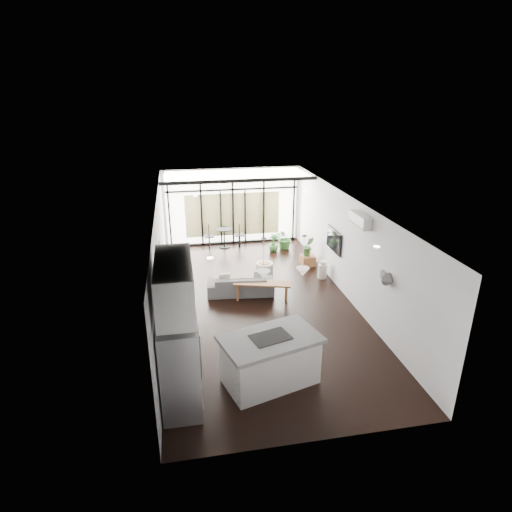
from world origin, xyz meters
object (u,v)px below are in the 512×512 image
object	(u,v)px
tv	(334,240)
sofa	(240,282)
console_bench	(262,291)
pouf	(264,269)
island	(270,360)
milk_can	(322,269)
fridge	(180,370)

from	to	relation	value
tv	sofa	bearing A→B (deg)	-173.05
console_bench	pouf	world-z (taller)	console_bench
island	milk_can	distance (m)	5.32
island	pouf	size ratio (longest dim) A/B	3.44
sofa	pouf	xyz separation A→B (m)	(0.91, 1.06, -0.15)
sofa	tv	bearing A→B (deg)	-167.02
fridge	pouf	world-z (taller)	fridge
fridge	tv	bearing A→B (deg)	46.61
console_bench	fridge	bearing A→B (deg)	-103.91
sofa	tv	xyz separation A→B (m)	(2.84, 0.35, 0.93)
sofa	pouf	bearing A→B (deg)	-124.60
pouf	tv	world-z (taller)	tv
island	fridge	bearing A→B (deg)	179.94
sofa	tv	world-z (taller)	tv
island	pouf	world-z (taller)	island
console_bench	tv	size ratio (longest dim) A/B	1.42
island	sofa	xyz separation A→B (m)	(0.02, 4.00, -0.15)
pouf	console_bench	bearing A→B (deg)	-103.86
sofa	pouf	distance (m)	1.40
milk_can	tv	world-z (taller)	tv
pouf	milk_can	bearing A→B (deg)	-14.79
milk_can	island	bearing A→B (deg)	-119.93
island	console_bench	distance (m)	3.59
tv	island	bearing A→B (deg)	-123.34
island	milk_can	bearing A→B (deg)	43.81
sofa	milk_can	size ratio (longest dim) A/B	3.41
fridge	pouf	xyz separation A→B (m)	(2.65, 5.56, -0.66)
console_bench	pouf	bearing A→B (deg)	91.63
fridge	milk_can	world-z (taller)	fridge
island	tv	distance (m)	5.27
fridge	milk_can	distance (m)	6.75
pouf	milk_can	world-z (taller)	milk_can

